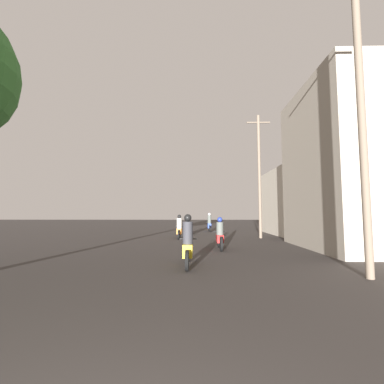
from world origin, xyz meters
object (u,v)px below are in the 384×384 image
object	(u,v)px
motorcycle_yellow	(188,245)
motorcycle_green	(188,226)
building_right_near	(357,166)
utility_pole_far	(259,173)
motorcycle_red	(220,236)
motorcycle_orange	(179,229)
utility_pole_near	(361,114)
building_right_far	(300,202)
motorcycle_blue	(209,224)

from	to	relation	value
motorcycle_yellow	motorcycle_green	world-z (taller)	motorcycle_yellow
building_right_near	utility_pole_far	size ratio (longest dim) A/B	0.93
motorcycle_red	building_right_near	bearing A→B (deg)	0.78
motorcycle_yellow	motorcycle_red	bearing A→B (deg)	72.04
motorcycle_orange	motorcycle_green	world-z (taller)	motorcycle_orange
utility_pole_far	motorcycle_orange	bearing A→B (deg)	-176.10
motorcycle_orange	utility_pole_near	size ratio (longest dim) A/B	0.22
motorcycle_red	motorcycle_green	xyz separation A→B (m)	(-1.76, 8.39, 0.02)
motorcycle_green	building_right_near	distance (m)	12.19
building_right_near	utility_pole_far	xyz separation A→B (m)	(-3.43, 5.11, 0.45)
building_right_near	building_right_far	distance (m)	8.11
motorcycle_red	motorcycle_green	distance (m)	8.58
building_right_far	utility_pole_far	xyz separation A→B (m)	(-3.83, -2.87, 1.87)
motorcycle_red	utility_pole_near	distance (m)	7.29
utility_pole_near	motorcycle_green	bearing A→B (deg)	110.68
building_right_near	utility_pole_far	bearing A→B (deg)	123.87
motorcycle_yellow	motorcycle_red	xyz separation A→B (m)	(1.35, 3.76, -0.05)
motorcycle_orange	utility_pole_far	distance (m)	6.60
motorcycle_blue	building_right_near	size ratio (longest dim) A/B	0.26
motorcycle_yellow	building_right_near	distance (m)	9.46
motorcycle_red	motorcycle_blue	bearing A→B (deg)	89.04
motorcycle_yellow	utility_pole_near	size ratio (longest dim) A/B	0.25
motorcycle_blue	building_right_far	bearing A→B (deg)	-23.42
motorcycle_blue	utility_pole_near	world-z (taller)	utility_pole_near
motorcycle_orange	motorcycle_blue	distance (m)	6.82
motorcycle_yellow	motorcycle_green	xyz separation A→B (m)	(-0.41, 12.15, -0.04)
motorcycle_blue	motorcycle_red	bearing A→B (deg)	-89.04
motorcycle_orange	motorcycle_blue	xyz separation A→B (m)	(2.28, 6.43, 0.04)
motorcycle_green	building_right_near	xyz separation A→B (m)	(8.37, -8.22, 3.30)
motorcycle_orange	motorcycle_blue	world-z (taller)	motorcycle_blue
motorcycle_blue	building_right_far	size ratio (longest dim) A/B	0.33
building_right_far	motorcycle_yellow	bearing A→B (deg)	-125.08
motorcycle_orange	building_right_near	bearing A→B (deg)	-20.37
utility_pole_far	motorcycle_green	bearing A→B (deg)	147.79
motorcycle_red	utility_pole_far	world-z (taller)	utility_pole_far
motorcycle_red	motorcycle_green	world-z (taller)	motorcycle_green
motorcycle_blue	utility_pole_far	world-z (taller)	utility_pole_far
motorcycle_green	motorcycle_blue	xyz separation A→B (m)	(1.81, 2.95, 0.04)
motorcycle_yellow	building_right_far	xyz separation A→B (m)	(8.36, 11.91, 1.84)
motorcycle_green	building_right_far	world-z (taller)	building_right_far
motorcycle_red	motorcycle_green	bearing A→B (deg)	101.12
motorcycle_yellow	building_right_near	xyz separation A→B (m)	(7.96, 3.93, 3.27)
building_right_far	utility_pole_near	bearing A→B (deg)	-105.09
utility_pole_near	utility_pole_far	distance (m)	10.54
motorcycle_orange	utility_pole_far	xyz separation A→B (m)	(5.41, 0.37, 3.75)
motorcycle_red	motorcycle_blue	world-z (taller)	motorcycle_blue
motorcycle_red	building_right_near	xyz separation A→B (m)	(6.61, 0.17, 3.32)
motorcycle_green	building_right_near	size ratio (longest dim) A/B	0.24
motorcycle_green	utility_pole_near	bearing A→B (deg)	-74.30
motorcycle_orange	utility_pole_far	bearing A→B (deg)	11.71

